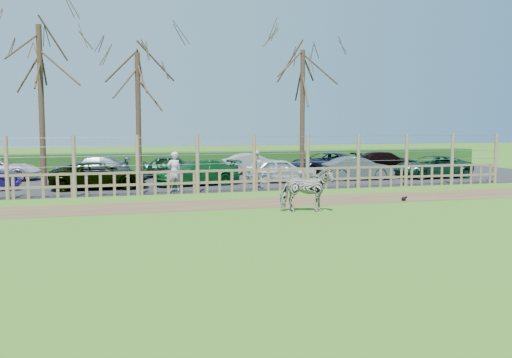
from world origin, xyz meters
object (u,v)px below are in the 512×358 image
object	(u,v)px
visitor_a	(174,172)
car_3	(196,173)
visitor_b	(255,169)
car_10	(174,166)
car_11	(253,164)
car_13	(385,161)
car_9	(91,167)
car_12	(324,163)
zebra	(306,190)
car_2	(99,175)
crow	(404,199)
tree_mid	(138,86)
car_5	(358,168)
tree_left	(40,66)
car_6	(432,167)
tree_right	(303,82)
car_4	(281,170)

from	to	relation	value
visitor_a	car_3	bearing A→B (deg)	-133.85
visitor_b	car_10	world-z (taller)	visitor_b
car_10	car_11	distance (m)	4.70
car_3	car_13	bearing A→B (deg)	104.08
car_9	car_12	distance (m)	13.45
zebra	car_10	size ratio (longest dim) A/B	0.50
car_12	car_13	world-z (taller)	same
car_9	car_10	xyz separation A→B (m)	(4.44, -0.15, 0.00)
car_3	zebra	bearing A→B (deg)	5.87
visitor_a	car_11	xyz separation A→B (m)	(5.68, 7.53, -0.26)
car_2	car_13	distance (m)	18.13
visitor_b	car_13	distance (m)	12.70
crow	visitor_b	bearing A→B (deg)	128.87
visitor_b	car_11	xyz separation A→B (m)	(1.97, 7.22, -0.26)
tree_mid	car_5	xyz separation A→B (m)	(11.06, -2.28, -4.23)
tree_left	car_6	world-z (taller)	tree_left
tree_right	car_12	bearing A→B (deg)	40.57
tree_mid	car_2	size ratio (longest dim) A/B	1.58
car_2	car_5	bearing A→B (deg)	-86.47
car_2	car_12	world-z (taller)	same
visitor_a	car_3	size ratio (longest dim) A/B	0.42
car_4	car_5	bearing A→B (deg)	-80.12
car_3	car_12	world-z (taller)	same
tree_mid	car_6	bearing A→B (deg)	-8.93
tree_mid	tree_left	bearing A→B (deg)	-167.47
tree_right	visitor_b	distance (m)	7.95
tree_mid	car_3	distance (m)	5.54
zebra	car_2	world-z (taller)	zebra
tree_right	tree_left	bearing A→B (deg)	-173.66
car_12	tree_mid	bearing A→B (deg)	-84.53
visitor_b	car_4	world-z (taller)	visitor_b
tree_mid	tree_right	bearing A→B (deg)	3.18
car_12	car_6	bearing A→B (deg)	36.52
zebra	car_6	world-z (taller)	zebra
visitor_a	car_2	bearing A→B (deg)	-46.97
car_13	visitor_a	bearing A→B (deg)	125.02
car_9	car_13	world-z (taller)	same
car_13	car_5	bearing A→B (deg)	145.75
car_10	car_11	size ratio (longest dim) A/B	0.97
car_2	car_9	xyz separation A→B (m)	(-0.35, 5.24, 0.00)
visitor_b	car_4	size ratio (longest dim) A/B	0.49
car_5	car_4	bearing A→B (deg)	96.58
visitor_b	car_10	bearing A→B (deg)	-66.23
visitor_b	car_13	world-z (taller)	visitor_b
visitor_b	crow	size ratio (longest dim) A/B	7.35
car_11	car_12	distance (m)	4.33
crow	car_12	bearing A→B (deg)	81.30
car_12	car_5	bearing A→B (deg)	-6.26
visitor_a	car_13	xyz separation A→B (m)	(14.22, 7.42, -0.26)
tree_left	car_13	bearing A→B (deg)	9.94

